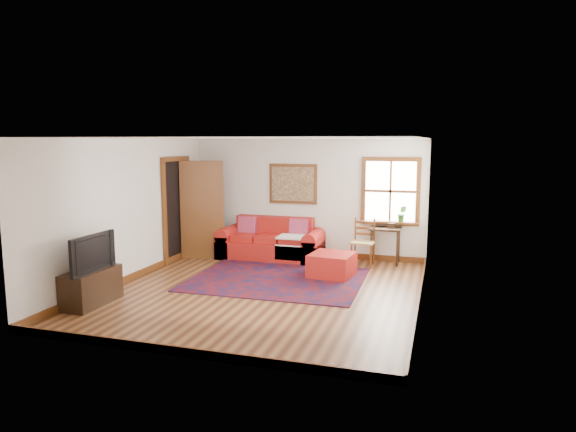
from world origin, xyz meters
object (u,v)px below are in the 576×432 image
(side_table, at_px, (385,234))
(ladder_back_chair, at_px, (363,240))
(red_ottoman, at_px, (332,265))
(red_leather_sofa, at_px, (271,245))
(media_cabinet, at_px, (91,287))

(side_table, distance_m, ladder_back_chair, 0.49)
(red_ottoman, height_order, ladder_back_chair, ladder_back_chair)
(red_leather_sofa, relative_size, red_ottoman, 2.90)
(side_table, xyz_separation_m, media_cabinet, (-3.96, -3.94, -0.34))
(red_ottoman, bearing_deg, red_leather_sofa, 150.73)
(ladder_back_chair, relative_size, media_cabinet, 0.97)
(red_ottoman, relative_size, ladder_back_chair, 0.80)
(ladder_back_chair, xyz_separation_m, media_cabinet, (-3.56, -3.67, -0.24))
(media_cabinet, bearing_deg, red_leather_sofa, 66.74)
(red_ottoman, xyz_separation_m, side_table, (0.81, 1.31, 0.39))
(red_leather_sofa, distance_m, side_table, 2.39)
(red_leather_sofa, xyz_separation_m, ladder_back_chair, (1.96, -0.07, 0.23))
(media_cabinet, bearing_deg, red_ottoman, 39.92)
(media_cabinet, bearing_deg, side_table, 44.86)
(red_leather_sofa, distance_m, ladder_back_chair, 1.97)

